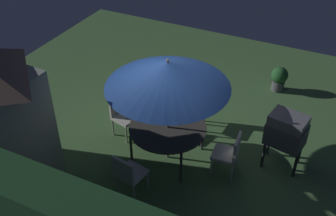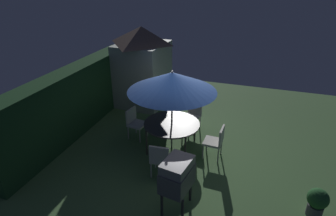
% 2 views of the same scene
% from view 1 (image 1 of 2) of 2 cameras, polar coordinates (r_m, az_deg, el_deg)
% --- Properties ---
extents(ground_plane, '(11.00, 11.00, 0.00)m').
position_cam_1_polar(ground_plane, '(8.75, 0.95, -5.03)').
color(ground_plane, '#47703D').
extents(patio_table, '(1.51, 1.51, 0.78)m').
position_cam_1_polar(patio_table, '(7.98, -0.04, -2.93)').
color(patio_table, '#47423D').
rests_on(patio_table, ground).
extents(patio_umbrella, '(2.29, 2.29, 2.27)m').
position_cam_1_polar(patio_umbrella, '(7.27, -0.04, 4.66)').
color(patio_umbrella, '#4C4C51').
rests_on(patio_umbrella, ground).
extents(bbq_grill, '(0.78, 0.61, 1.20)m').
position_cam_1_polar(bbq_grill, '(8.05, 16.06, -3.10)').
color(bbq_grill, '#47474C').
rests_on(bbq_grill, ground).
extents(chair_near_shed, '(0.48, 0.49, 0.90)m').
position_cam_1_polar(chair_near_shed, '(8.98, 3.76, 0.34)').
color(chair_near_shed, silver).
rests_on(chair_near_shed, ground).
extents(chair_far_side, '(0.56, 0.56, 0.90)m').
position_cam_1_polar(chair_far_side, '(8.78, -6.30, -0.73)').
color(chair_far_side, silver).
rests_on(chair_far_side, ground).
extents(chair_toward_hedge, '(0.53, 0.53, 0.90)m').
position_cam_1_polar(chair_toward_hedge, '(7.41, -5.51, -8.92)').
color(chair_toward_hedge, silver).
rests_on(chair_toward_hedge, ground).
extents(chair_toward_house, '(0.51, 0.50, 0.90)m').
position_cam_1_polar(chair_toward_house, '(7.86, 8.52, -6.05)').
color(chair_toward_house, silver).
rests_on(chair_toward_house, ground).
extents(potted_plant_by_shed, '(0.41, 0.41, 0.64)m').
position_cam_1_polar(potted_plant_by_shed, '(10.61, 15.12, 4.04)').
color(potted_plant_by_shed, '#4C4C51').
rests_on(potted_plant_by_shed, ground).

